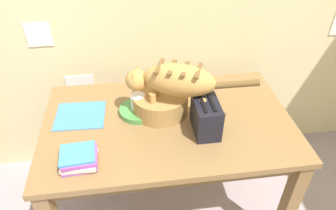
# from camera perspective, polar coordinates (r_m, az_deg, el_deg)

# --- Properties ---
(dining_table) EXTENTS (1.32, 0.80, 0.74)m
(dining_table) POSITION_cam_1_polar(r_m,az_deg,el_deg) (1.74, 0.00, -5.01)
(dining_table) COLOR olive
(dining_table) RESTS_ON ground_plane
(cat) EXTENTS (0.63, 0.28, 0.33)m
(cat) POSITION_cam_1_polar(r_m,az_deg,el_deg) (1.55, 1.14, 4.19)
(cat) COLOR #C48E46
(cat) RESTS_ON dining_table
(saucer_bowl) EXTENTS (0.21, 0.21, 0.03)m
(saucer_bowl) POSITION_cam_1_polar(r_m,az_deg,el_deg) (1.72, -5.34, -0.98)
(saucer_bowl) COLOR #478E43
(saucer_bowl) RESTS_ON dining_table
(coffee_mug) EXTENTS (0.12, 0.08, 0.09)m
(coffee_mug) POSITION_cam_1_polar(r_m,az_deg,el_deg) (1.69, -5.32, 0.60)
(coffee_mug) COLOR white
(coffee_mug) RESTS_ON saucer_bowl
(magazine) EXTENTS (0.27, 0.24, 0.01)m
(magazine) POSITION_cam_1_polar(r_m,az_deg,el_deg) (1.76, -15.62, -1.82)
(magazine) COLOR #4182C7
(magazine) RESTS_ON dining_table
(book_stack) EXTENTS (0.17, 0.15, 0.07)m
(book_stack) POSITION_cam_1_polar(r_m,az_deg,el_deg) (1.48, -15.80, -9.36)
(book_stack) COLOR #905598
(book_stack) RESTS_ON dining_table
(wicker_basket) EXTENTS (0.30, 0.30, 0.11)m
(wicker_basket) POSITION_cam_1_polar(r_m,az_deg,el_deg) (1.70, -1.43, 0.58)
(wicker_basket) COLOR #A87C41
(wicker_basket) RESTS_ON dining_table
(toaster) EXTENTS (0.12, 0.20, 0.18)m
(toaster) POSITION_cam_1_polar(r_m,az_deg,el_deg) (1.57, 6.91, -2.19)
(toaster) COLOR black
(toaster) RESTS_ON dining_table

